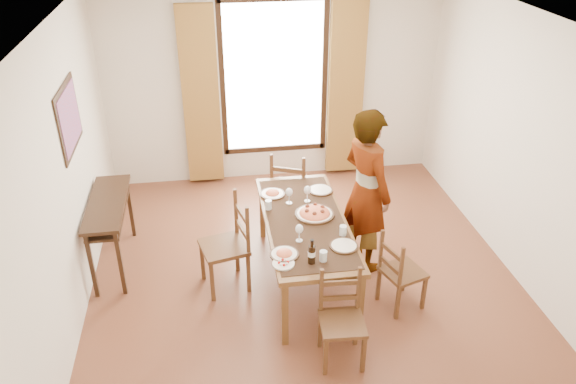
{
  "coord_description": "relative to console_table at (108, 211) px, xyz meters",
  "views": [
    {
      "loc": [
        -0.91,
        -4.73,
        3.77
      ],
      "look_at": [
        -0.16,
        0.16,
        1.0
      ],
      "focal_mm": 35.0,
      "sensor_mm": 36.0,
      "label": 1
    }
  ],
  "objects": [
    {
      "name": "plate_sw",
      "position": [
        1.72,
        -1.18,
        0.1
      ],
      "size": [
        0.27,
        0.27,
        0.05
      ],
      "primitive_type": null,
      "color": "silver",
      "rests_on": "dining_table"
    },
    {
      "name": "tumbler_a",
      "position": [
        2.33,
        -0.93,
        0.12
      ],
      "size": [
        0.07,
        0.07,
        0.1
      ],
      "primitive_type": "cylinder",
      "color": "silver",
      "rests_on": "dining_table"
    },
    {
      "name": "plate_ne",
      "position": [
        2.29,
        -0.04,
        0.1
      ],
      "size": [
        0.27,
        0.27,
        0.05
      ],
      "primitive_type": null,
      "color": "silver",
      "rests_on": "dining_table"
    },
    {
      "name": "wine_glass_a",
      "position": [
        1.89,
        -0.97,
        0.16
      ],
      "size": [
        0.08,
        0.08,
        0.18
      ],
      "primitive_type": null,
      "color": "white",
      "rests_on": "dining_table"
    },
    {
      "name": "wine_glass_c",
      "position": [
        1.91,
        -0.26,
        0.16
      ],
      "size": [
        0.08,
        0.08,
        0.18
      ],
      "primitive_type": null,
      "color": "white",
      "rests_on": "dining_table"
    },
    {
      "name": "man",
      "position": [
        2.71,
        -0.38,
        0.23
      ],
      "size": [
        0.98,
        0.92,
        1.82
      ],
      "primitive_type": "imported",
      "rotation": [
        0.0,
        0.0,
        1.99
      ],
      "color": "gray",
      "rests_on": "ground"
    },
    {
      "name": "chair_north",
      "position": [
        2.05,
        0.53,
        -0.22
      ],
      "size": [
        0.58,
        0.58,
        1.01
      ],
      "rotation": [
        0.0,
        0.0,
        2.74
      ],
      "color": "#59321D",
      "rests_on": "ground"
    },
    {
      "name": "pasta_platter",
      "position": [
        2.13,
        -0.54,
        0.12
      ],
      "size": [
        0.4,
        0.4,
        0.1
      ],
      "primitive_type": null,
      "color": "red",
      "rests_on": "dining_table"
    },
    {
      "name": "chair_west",
      "position": [
        1.22,
        -0.56,
        -0.21
      ],
      "size": [
        0.54,
        0.54,
        1.01
      ],
      "rotation": [
        0.0,
        0.0,
        -1.33
      ],
      "color": "#59321D",
      "rests_on": "ground"
    },
    {
      "name": "tumbler_b",
      "position": [
        1.68,
        -0.34,
        0.12
      ],
      "size": [
        0.07,
        0.07,
        0.1
      ],
      "primitive_type": "cylinder",
      "color": "silver",
      "rests_on": "dining_table"
    },
    {
      "name": "tumbler_c",
      "position": [
        2.05,
        -1.31,
        0.12
      ],
      "size": [
        0.07,
        0.07,
        0.1
      ],
      "primitive_type": "cylinder",
      "color": "silver",
      "rests_on": "dining_table"
    },
    {
      "name": "room_shell",
      "position": [
        2.03,
        -0.47,
        0.86
      ],
      "size": [
        4.6,
        5.1,
        2.74
      ],
      "color": "beige",
      "rests_on": "ground"
    },
    {
      "name": "plate_se",
      "position": [
        2.29,
        -1.13,
        0.1
      ],
      "size": [
        0.27,
        0.27,
        0.05
      ],
      "primitive_type": null,
      "color": "silver",
      "rests_on": "dining_table"
    },
    {
      "name": "chair_south",
      "position": [
        2.14,
        -1.74,
        -0.28
      ],
      "size": [
        0.41,
        0.41,
        0.87
      ],
      "rotation": [
        0.0,
        0.0,
        -0.06
      ],
      "color": "#59321D",
      "rests_on": "ground"
    },
    {
      "name": "caprese_plate",
      "position": [
        1.69,
        -1.32,
        0.09
      ],
      "size": [
        0.2,
        0.2,
        0.04
      ],
      "primitive_type": null,
      "color": "silver",
      "rests_on": "dining_table"
    },
    {
      "name": "console_table",
      "position": [
        0.0,
        0.0,
        0.0
      ],
      "size": [
        0.38,
        1.2,
        0.8
      ],
      "color": "black",
      "rests_on": "ground"
    },
    {
      "name": "wine_bottle",
      "position": [
        1.94,
        -1.33,
        0.2
      ],
      "size": [
        0.07,
        0.07,
        0.25
      ],
      "primitive_type": null,
      "color": "black",
      "rests_on": "dining_table"
    },
    {
      "name": "dining_table",
      "position": [
        2.02,
        -0.6,
        0.0
      ],
      "size": [
        0.82,
        1.93,
        0.76
      ],
      "color": "brown",
      "rests_on": "ground"
    },
    {
      "name": "wine_glass_b",
      "position": [
        2.11,
        -0.24,
        0.16
      ],
      "size": [
        0.08,
        0.08,
        0.18
      ],
      "primitive_type": null,
      "color": "white",
      "rests_on": "dining_table"
    },
    {
      "name": "ground",
      "position": [
        2.03,
        -0.6,
        -0.68
      ],
      "size": [
        5.0,
        5.0,
        0.0
      ],
      "primitive_type": "plane",
      "color": "#522819",
      "rests_on": "ground"
    },
    {
      "name": "plate_nw",
      "position": [
        1.76,
        -0.05,
        0.1
      ],
      "size": [
        0.27,
        0.27,
        0.05
      ],
      "primitive_type": null,
      "color": "silver",
      "rests_on": "dining_table"
    },
    {
      "name": "chair_east",
      "position": [
        2.87,
        -1.15,
        -0.29
      ],
      "size": [
        0.47,
        0.47,
        0.84
      ],
      "rotation": [
        0.0,
        0.0,
        1.89
      ],
      "color": "#59321D",
      "rests_on": "ground"
    }
  ]
}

